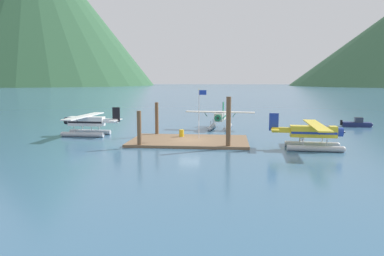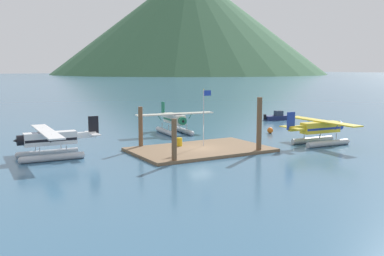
% 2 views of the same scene
% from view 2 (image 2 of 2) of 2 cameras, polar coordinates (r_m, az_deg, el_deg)
% --- Properties ---
extents(ground_plane, '(1200.00, 1200.00, 0.00)m').
position_cam_2_polar(ground_plane, '(46.16, 1.05, -2.96)').
color(ground_plane, '#38607F').
extents(dock_platform, '(13.90, 8.75, 0.30)m').
position_cam_2_polar(dock_platform, '(46.13, 1.05, -2.78)').
color(dock_platform, brown).
rests_on(dock_platform, ground).
extents(piling_near_left, '(0.47, 0.47, 4.05)m').
position_cam_2_polar(piling_near_left, '(39.90, -2.29, -1.71)').
color(piling_near_left, brown).
rests_on(piling_near_left, ground).
extents(piling_near_right, '(0.51, 0.51, 5.63)m').
position_cam_2_polar(piling_near_right, '(45.26, 8.59, 0.35)').
color(piling_near_right, brown).
rests_on(piling_near_right, ground).
extents(piling_far_left, '(0.46, 0.46, 4.48)m').
position_cam_2_polar(piling_far_left, '(47.41, -6.58, 0.02)').
color(piling_far_left, brown).
rests_on(piling_far_left, ground).
extents(flagpole, '(0.95, 0.10, 6.05)m').
position_cam_2_polar(flagpole, '(47.12, 1.62, 2.25)').
color(flagpole, silver).
rests_on(flagpole, dock_platform).
extents(fuel_drum, '(0.62, 0.62, 0.88)m').
position_cam_2_polar(fuel_drum, '(47.32, -1.60, -1.79)').
color(fuel_drum, gold).
rests_on(fuel_drum, dock_platform).
extents(mooring_buoy, '(0.78, 0.78, 0.78)m').
position_cam_2_polar(mooring_buoy, '(59.33, 9.96, -0.29)').
color(mooring_buoy, orange).
rests_on(mooring_buoy, ground).
extents(mountain_ridge_centre_peak, '(327.37, 327.37, 124.77)m').
position_cam_2_polar(mountain_ridge_centre_peak, '(552.87, -0.45, 13.38)').
color(mountain_ridge_centre_peak, '#386042').
rests_on(mountain_ridge_centre_peak, ground).
extents(seaplane_white_port_fwd, '(7.98, 10.45, 3.84)m').
position_cam_2_polar(seaplane_white_port_fwd, '(44.23, -17.68, -1.73)').
color(seaplane_white_port_fwd, '#B7BABF').
rests_on(seaplane_white_port_fwd, ground).
extents(seaplane_yellow_stbd_aft, '(7.97, 10.47, 3.84)m').
position_cam_2_polar(seaplane_yellow_stbd_aft, '(51.85, 16.10, -0.31)').
color(seaplane_yellow_stbd_aft, '#B7BABF').
rests_on(seaplane_yellow_stbd_aft, ground).
extents(seaplane_cream_bow_right, '(10.49, 7.96, 3.84)m').
position_cam_2_polar(seaplane_cream_bow_right, '(58.09, -2.27, 0.83)').
color(seaplane_cream_bow_right, '#B7BABF').
rests_on(seaplane_cream_bow_right, ground).
extents(boat_navy_open_east, '(4.87, 2.08, 1.50)m').
position_cam_2_polar(boat_navy_open_east, '(74.63, 10.89, 1.40)').
color(boat_navy_open_east, navy).
rests_on(boat_navy_open_east, ground).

